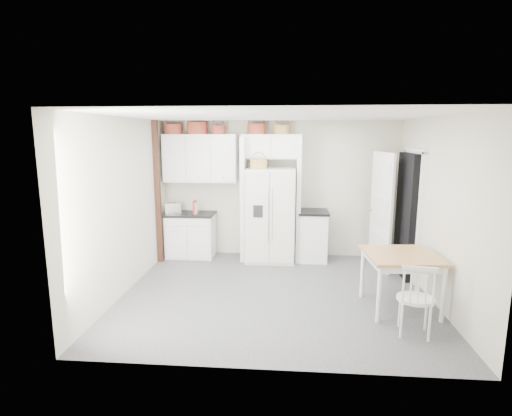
{
  "coord_description": "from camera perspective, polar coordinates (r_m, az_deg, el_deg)",
  "views": [
    {
      "loc": [
        0.17,
        -5.67,
        2.35
      ],
      "look_at": [
        -0.32,
        0.4,
        1.22
      ],
      "focal_mm": 28.0,
      "sensor_mm": 36.0,
      "label": 1
    }
  ],
  "objects": [
    {
      "name": "trim_post",
      "position": [
        7.48,
        -13.86,
        2.12
      ],
      "size": [
        0.09,
        0.09,
        2.6
      ],
      "primitive_type": "cube",
      "color": "#3D1F14",
      "rests_on": "floor"
    },
    {
      "name": "fridge_panel_right",
      "position": [
        7.47,
        6.06,
        1.19
      ],
      "size": [
        0.08,
        0.6,
        2.3
      ],
      "primitive_type": "cube",
      "color": "white",
      "rests_on": "floor"
    },
    {
      "name": "counter_right",
      "position": [
        7.52,
        8.17,
        -0.55
      ],
      "size": [
        0.55,
        0.66,
        0.04
      ],
      "primitive_type": "cube",
      "color": "black",
      "rests_on": "base_cab_right"
    },
    {
      "name": "basket_upper_c",
      "position": [
        7.62,
        -5.41,
        11.05
      ],
      "size": [
        0.28,
        0.28,
        0.16
      ],
      "primitive_type": "cylinder",
      "color": "maroon",
      "rests_on": "upper_cabinet"
    },
    {
      "name": "bridge_cabinet",
      "position": [
        7.51,
        2.24,
        8.77
      ],
      "size": [
        1.12,
        0.34,
        0.45
      ],
      "primitive_type": "cube",
      "color": "white",
      "rests_on": "wall_back"
    },
    {
      "name": "dining_table",
      "position": [
        5.82,
        19.88,
        -9.84
      ],
      "size": [
        1.0,
        1.0,
        0.77
      ],
      "primitive_type": "cube",
      "rotation": [
        0.0,
        0.0,
        0.08
      ],
      "color": "olive",
      "rests_on": "floor"
    },
    {
      "name": "fridge_panel_left",
      "position": [
        7.51,
        -1.74,
        1.3
      ],
      "size": [
        0.08,
        0.6,
        2.3
      ],
      "primitive_type": "cube",
      "color": "white",
      "rests_on": "floor"
    },
    {
      "name": "floor",
      "position": [
        6.14,
        2.77,
        -12.02
      ],
      "size": [
        4.5,
        4.5,
        0.0
      ],
      "primitive_type": "plane",
      "color": "#393A3E",
      "rests_on": "ground"
    },
    {
      "name": "basket_upper_b",
      "position": [
        7.7,
        -8.44,
        11.22
      ],
      "size": [
        0.38,
        0.38,
        0.23
      ],
      "primitive_type": "cylinder",
      "color": "maroon",
      "rests_on": "upper_cabinet"
    },
    {
      "name": "base_cab_right",
      "position": [
        7.62,
        8.08,
        -4.03
      ],
      "size": [
        0.51,
        0.62,
        0.9
      ],
      "primitive_type": "cube",
      "color": "white",
      "rests_on": "floor"
    },
    {
      "name": "windsor_chair",
      "position": [
        5.17,
        21.82,
        -11.95
      ],
      "size": [
        0.5,
        0.47,
        0.88
      ],
      "primitive_type": "cube",
      "rotation": [
        0.0,
        0.0,
        -0.19
      ],
      "color": "white",
      "rests_on": "floor"
    },
    {
      "name": "counter_left",
      "position": [
        7.75,
        -9.38,
        -0.86
      ],
      "size": [
        0.93,
        0.6,
        0.04
      ],
      "primitive_type": "cube",
      "color": "black",
      "rests_on": "base_cab_left"
    },
    {
      "name": "upper_cabinet",
      "position": [
        7.7,
        -7.94,
        7.04
      ],
      "size": [
        1.4,
        0.34,
        0.9
      ],
      "primitive_type": "cube",
      "color": "white",
      "rests_on": "wall_back"
    },
    {
      "name": "basket_upper_a",
      "position": [
        7.81,
        -11.73,
        10.97
      ],
      "size": [
        0.33,
        0.33,
        0.19
      ],
      "primitive_type": "cylinder",
      "color": "maroon",
      "rests_on": "upper_cabinet"
    },
    {
      "name": "basket_fridge_a",
      "position": [
        7.22,
        0.36,
        6.28
      ],
      "size": [
        0.3,
        0.3,
        0.16
      ],
      "primitive_type": "cylinder",
      "color": "olive",
      "rests_on": "refrigerator"
    },
    {
      "name": "toaster",
      "position": [
        7.78,
        -11.74,
        -0.01
      ],
      "size": [
        0.33,
        0.25,
        0.2
      ],
      "primitive_type": "cube",
      "rotation": [
        0.0,
        0.0,
        0.31
      ],
      "color": "silver",
      "rests_on": "counter_left"
    },
    {
      "name": "cookbook_cream",
      "position": [
        7.62,
        -8.66,
        -0.05
      ],
      "size": [
        0.05,
        0.15,
        0.22
      ],
      "primitive_type": "cube",
      "rotation": [
        0.0,
        0.0,
        -0.12
      ],
      "color": "white",
      "rests_on": "counter_left"
    },
    {
      "name": "refrigerator",
      "position": [
        7.44,
        2.1,
        -0.99
      ],
      "size": [
        0.9,
        0.72,
        1.74
      ],
      "primitive_type": "cube",
      "color": "silver",
      "rests_on": "floor"
    },
    {
      "name": "doorway_void",
      "position": [
        7.08,
        20.88,
        -0.98
      ],
      "size": [
        0.18,
        0.85,
        2.05
      ],
      "primitive_type": "cube",
      "color": "black",
      "rests_on": "floor"
    },
    {
      "name": "ceiling",
      "position": [
        5.68,
        3.01,
        13.01
      ],
      "size": [
        4.5,
        4.5,
        0.0
      ],
      "primitive_type": "plane",
      "color": "white",
      "rests_on": "wall_back"
    },
    {
      "name": "wall_left",
      "position": [
        6.25,
        -18.19,
        0.31
      ],
      "size": [
        0.0,
        4.0,
        4.0
      ],
      "primitive_type": "plane",
      "rotation": [
        1.57,
        0.0,
        1.57
      ],
      "color": "beige",
      "rests_on": "floor"
    },
    {
      "name": "base_cab_left",
      "position": [
        7.85,
        -9.28,
        -3.95
      ],
      "size": [
        0.89,
        0.56,
        0.82
      ],
      "primitive_type": "cube",
      "color": "white",
      "rests_on": "floor"
    },
    {
      "name": "wall_right",
      "position": [
        6.13,
        24.41,
        -0.31
      ],
      "size": [
        0.0,
        4.0,
        4.0
      ],
      "primitive_type": "plane",
      "rotation": [
        1.57,
        0.0,
        -1.57
      ],
      "color": "beige",
      "rests_on": "floor"
    },
    {
      "name": "cookbook_red",
      "position": [
        7.62,
        -8.74,
        0.08
      ],
      "size": [
        0.04,
        0.17,
        0.26
      ],
      "primitive_type": "cube",
      "rotation": [
        0.0,
        0.0,
        -0.04
      ],
      "color": "maroon",
      "rests_on": "counter_left"
    },
    {
      "name": "wall_back",
      "position": [
        7.74,
        3.36,
        2.68
      ],
      "size": [
        4.5,
        0.0,
        4.5
      ],
      "primitive_type": "plane",
      "rotation": [
        1.57,
        0.0,
        0.0
      ],
      "color": "beige",
      "rests_on": "floor"
    },
    {
      "name": "door_slab",
      "position": [
        7.31,
        17.46,
        -0.43
      ],
      "size": [
        0.21,
        0.79,
        2.05
      ],
      "primitive_type": "cube",
      "rotation": [
        0.0,
        0.0,
        -1.36
      ],
      "color": "white",
      "rests_on": "floor"
    },
    {
      "name": "basket_bridge_a",
      "position": [
        7.53,
        0.07,
        11.23
      ],
      "size": [
        0.34,
        0.34,
        0.19
      ],
      "primitive_type": "cylinder",
      "color": "maroon",
      "rests_on": "bridge_cabinet"
    },
    {
      "name": "basket_bridge_b",
      "position": [
        7.5,
        3.69,
        11.12
      ],
      "size": [
        0.3,
        0.3,
        0.17
      ],
      "primitive_type": "cylinder",
      "color": "olive",
      "rests_on": "bridge_cabinet"
    }
  ]
}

